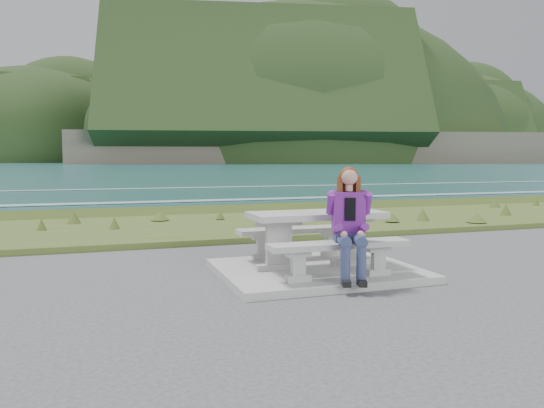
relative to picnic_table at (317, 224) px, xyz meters
name	(u,v)px	position (x,y,z in m)	size (l,w,h in m)	color
concrete_slab	(316,271)	(0.00, 0.00, -0.63)	(2.60, 2.10, 0.10)	#A6A7A2
picnic_table	(317,224)	(0.00, 0.00, 0.00)	(1.80, 0.75, 0.75)	#A6A7A2
bench_landward	(339,250)	(0.00, -0.70, -0.23)	(1.80, 0.35, 0.45)	#A6A7A2
bench_seaward	(298,234)	(0.00, 0.70, -0.23)	(1.80, 0.35, 0.45)	#A6A7A2
grass_verge	(228,228)	(0.00, 5.00, -0.68)	(160.00, 4.50, 0.22)	#415620
shore_drop	(203,215)	(0.00, 7.90, -0.68)	(160.00, 0.80, 2.20)	brown
ocean	(146,214)	(0.00, 25.09, -2.42)	(1600.00, 1600.00, 0.09)	#1F5759
headland_range	(337,148)	(190.41, 398.40, 9.23)	(729.83, 363.95, 186.43)	brown
seated_woman	(350,239)	(0.08, -0.82, -0.08)	(0.55, 0.74, 1.37)	navy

